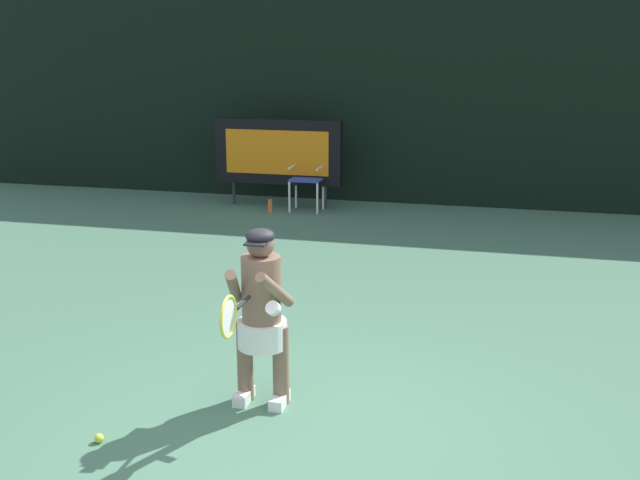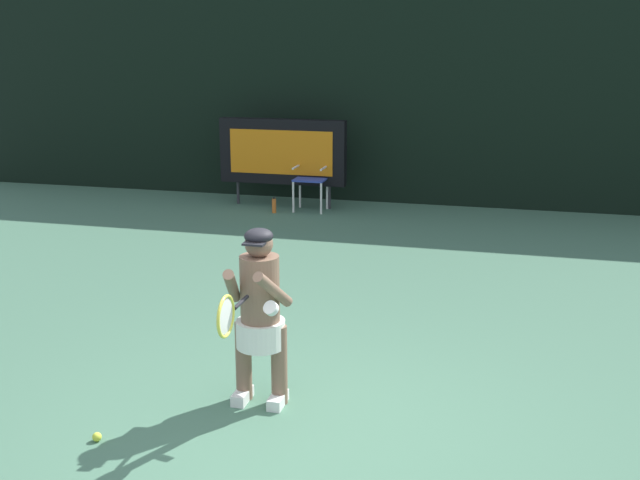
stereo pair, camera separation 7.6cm
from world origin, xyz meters
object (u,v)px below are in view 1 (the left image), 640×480
object	(u,v)px
scoreboard	(278,152)
tennis_player	(261,311)
umpire_chair	(307,174)
tennis_racket	(230,316)
tennis_ball_loose	(99,438)
water_bottle	(270,206)

from	to	relation	value
scoreboard	tennis_player	bearing A→B (deg)	-74.13
scoreboard	umpire_chair	distance (m)	0.66
tennis_racket	tennis_ball_loose	size ratio (longest dim) A/B	8.85
tennis_racket	scoreboard	bearing A→B (deg)	102.66
tennis_ball_loose	tennis_racket	bearing A→B (deg)	19.16
water_bottle	tennis_racket	world-z (taller)	tennis_racket
tennis_racket	tennis_ball_loose	distance (m)	1.33
umpire_chair	water_bottle	distance (m)	0.83
water_bottle	tennis_ball_loose	size ratio (longest dim) A/B	3.90
umpire_chair	scoreboard	bearing A→B (deg)	163.46
tennis_racket	tennis_player	bearing A→B (deg)	84.50
tennis_ball_loose	scoreboard	bearing A→B (deg)	97.60
tennis_racket	tennis_ball_loose	bearing A→B (deg)	-162.63
umpire_chair	tennis_ball_loose	world-z (taller)	umpire_chair
tennis_ball_loose	tennis_player	bearing A→B (deg)	43.68
umpire_chair	tennis_player	xyz separation A→B (m)	(1.48, -6.97, 0.16)
umpire_chair	tennis_racket	size ratio (longest dim) A/B	1.79
scoreboard	water_bottle	size ratio (longest dim) A/B	8.30
scoreboard	tennis_ball_loose	distance (m)	8.17
water_bottle	tennis_racket	xyz separation A→B (m)	(1.98, -7.18, 0.82)
scoreboard	tennis_player	world-z (taller)	scoreboard
scoreboard	water_bottle	xyz separation A→B (m)	(0.01, -0.54, -0.82)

